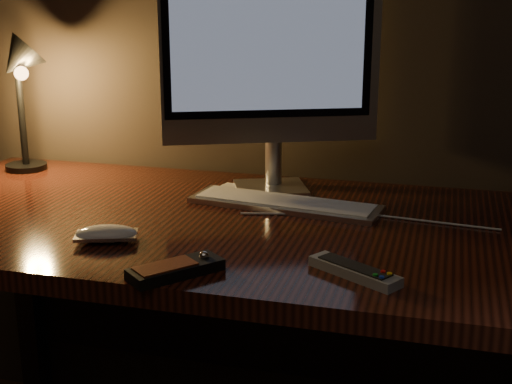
% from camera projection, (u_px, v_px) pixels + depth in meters
% --- Properties ---
extents(desk, '(1.60, 0.75, 0.75)m').
position_uv_depth(desk, '(250.00, 265.00, 1.60)').
color(desk, '#3B160D').
rests_on(desk, ground).
extents(monitor, '(0.48, 0.23, 0.53)m').
position_uv_depth(monitor, '(271.00, 57.00, 1.63)').
color(monitor, silver).
rests_on(monitor, desk).
extents(keyboard, '(0.44, 0.18, 0.02)m').
position_uv_depth(keyboard, '(285.00, 203.00, 1.58)').
color(keyboard, silver).
rests_on(keyboard, desk).
extents(mouse, '(0.13, 0.10, 0.02)m').
position_uv_depth(mouse, '(106.00, 236.00, 1.36)').
color(mouse, white).
rests_on(mouse, desk).
extents(media_remote, '(0.15, 0.16, 0.03)m').
position_uv_depth(media_remote, '(176.00, 269.00, 1.20)').
color(media_remote, black).
rests_on(media_remote, desk).
extents(tv_remote, '(0.17, 0.13, 0.02)m').
position_uv_depth(tv_remote, '(354.00, 271.00, 1.20)').
color(tv_remote, gray).
rests_on(tv_remote, desk).
extents(papers, '(0.11, 0.08, 0.01)m').
position_uv_depth(papers, '(238.00, 189.00, 1.71)').
color(papers, white).
rests_on(papers, desk).
extents(desk_lamp, '(0.19, 0.19, 0.36)m').
position_uv_depth(desk_lamp, '(19.00, 80.00, 1.81)').
color(desk_lamp, black).
rests_on(desk_lamp, desk).
extents(cable, '(0.53, 0.02, 0.00)m').
position_uv_depth(cable, '(369.00, 220.00, 1.49)').
color(cable, white).
rests_on(cable, desk).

